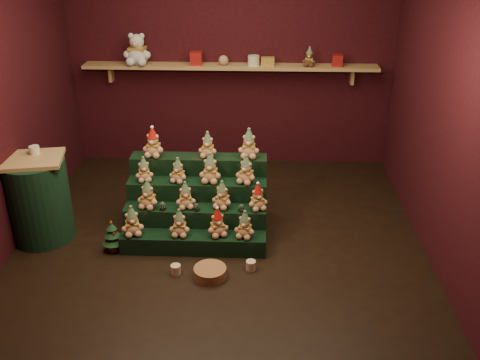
{
  "coord_description": "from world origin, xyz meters",
  "views": [
    {
      "loc": [
        0.38,
        -4.59,
        2.88
      ],
      "look_at": [
        0.19,
        0.25,
        0.55
      ],
      "focal_mm": 40.0,
      "sensor_mm": 36.0,
      "label": 1
    }
  ],
  "objects_px": {
    "side_table": "(39,199)",
    "mug_right": "(251,265)",
    "snow_globe_b": "(197,207)",
    "white_bear": "(137,45)",
    "snow_globe_a": "(163,206)",
    "brown_bear": "(309,57)",
    "wicker_basket": "(210,272)",
    "mug_left": "(176,270)",
    "snow_globe_c": "(241,208)",
    "mini_christmas_tree": "(112,236)",
    "riser_tier_front": "(193,243)"
  },
  "relations": [
    {
      "from": "riser_tier_front",
      "to": "wicker_basket",
      "type": "relative_size",
      "value": 4.74
    },
    {
      "from": "snow_globe_a",
      "to": "wicker_basket",
      "type": "relative_size",
      "value": 0.3
    },
    {
      "from": "side_table",
      "to": "white_bear",
      "type": "distance_m",
      "value": 2.28
    },
    {
      "from": "riser_tier_front",
      "to": "side_table",
      "type": "bearing_deg",
      "value": 172.62
    },
    {
      "from": "brown_bear",
      "to": "mug_left",
      "type": "bearing_deg",
      "value": -107.86
    },
    {
      "from": "snow_globe_a",
      "to": "brown_bear",
      "type": "relative_size",
      "value": 0.39
    },
    {
      "from": "wicker_basket",
      "to": "snow_globe_a",
      "type": "bearing_deg",
      "value": 131.44
    },
    {
      "from": "mug_right",
      "to": "wicker_basket",
      "type": "height_order",
      "value": "wicker_basket"
    },
    {
      "from": "side_table",
      "to": "brown_bear",
      "type": "relative_size",
      "value": 3.9
    },
    {
      "from": "mug_left",
      "to": "riser_tier_front",
      "type": "bearing_deg",
      "value": 73.11
    },
    {
      "from": "snow_globe_a",
      "to": "side_table",
      "type": "relative_size",
      "value": 0.1
    },
    {
      "from": "mug_right",
      "to": "side_table",
      "type": "bearing_deg",
      "value": 166.94
    },
    {
      "from": "snow_globe_a",
      "to": "snow_globe_b",
      "type": "xyz_separation_m",
      "value": [
        0.33,
        0.0,
        -0.0
      ]
    },
    {
      "from": "snow_globe_c",
      "to": "mug_left",
      "type": "distance_m",
      "value": 0.87
    },
    {
      "from": "brown_bear",
      "to": "riser_tier_front",
      "type": "bearing_deg",
      "value": -109.75
    },
    {
      "from": "mini_christmas_tree",
      "to": "mug_right",
      "type": "distance_m",
      "value": 1.37
    },
    {
      "from": "white_bear",
      "to": "mug_left",
      "type": "bearing_deg",
      "value": -68.77
    },
    {
      "from": "snow_globe_b",
      "to": "brown_bear",
      "type": "distance_m",
      "value": 2.46
    },
    {
      "from": "snow_globe_a",
      "to": "brown_bear",
      "type": "xyz_separation_m",
      "value": [
        1.51,
        1.91,
        1.03
      ]
    },
    {
      "from": "snow_globe_b",
      "to": "mug_right",
      "type": "bearing_deg",
      "value": -39.76
    },
    {
      "from": "mini_christmas_tree",
      "to": "snow_globe_c",
      "type": "bearing_deg",
      "value": 8.62
    },
    {
      "from": "white_bear",
      "to": "riser_tier_front",
      "type": "bearing_deg",
      "value": -63.03
    },
    {
      "from": "riser_tier_front",
      "to": "white_bear",
      "type": "relative_size",
      "value": 2.95
    },
    {
      "from": "snow_globe_b",
      "to": "mug_left",
      "type": "distance_m",
      "value": 0.66
    },
    {
      "from": "mug_left",
      "to": "brown_bear",
      "type": "bearing_deg",
      "value": 61.75
    },
    {
      "from": "mug_right",
      "to": "riser_tier_front",
      "type": "bearing_deg",
      "value": 152.9
    },
    {
      "from": "brown_bear",
      "to": "snow_globe_c",
      "type": "bearing_deg",
      "value": -100.87
    },
    {
      "from": "snow_globe_c",
      "to": "brown_bear",
      "type": "relative_size",
      "value": 0.36
    },
    {
      "from": "riser_tier_front",
      "to": "snow_globe_b",
      "type": "xyz_separation_m",
      "value": [
        0.02,
        0.16,
        0.31
      ]
    },
    {
      "from": "snow_globe_a",
      "to": "snow_globe_b",
      "type": "bearing_deg",
      "value": 0.0
    },
    {
      "from": "side_table",
      "to": "mug_right",
      "type": "relative_size",
      "value": 9.62
    },
    {
      "from": "side_table",
      "to": "mug_left",
      "type": "xyz_separation_m",
      "value": [
        1.42,
        -0.58,
        -0.39
      ]
    },
    {
      "from": "snow_globe_b",
      "to": "snow_globe_c",
      "type": "height_order",
      "value": "snow_globe_c"
    },
    {
      "from": "mug_left",
      "to": "mug_right",
      "type": "relative_size",
      "value": 1.01
    },
    {
      "from": "white_bear",
      "to": "brown_bear",
      "type": "relative_size",
      "value": 2.12
    },
    {
      "from": "snow_globe_a",
      "to": "snow_globe_c",
      "type": "xyz_separation_m",
      "value": [
        0.77,
        0.0,
        -0.0
      ]
    },
    {
      "from": "snow_globe_b",
      "to": "side_table",
      "type": "xyz_separation_m",
      "value": [
        -1.57,
        0.04,
        0.03
      ]
    },
    {
      "from": "snow_globe_b",
      "to": "white_bear",
      "type": "xyz_separation_m",
      "value": [
        -0.9,
        1.91,
        1.16
      ]
    },
    {
      "from": "snow_globe_b",
      "to": "wicker_basket",
      "type": "relative_size",
      "value": 0.26
    },
    {
      "from": "riser_tier_front",
      "to": "snow_globe_c",
      "type": "relative_size",
      "value": 17.54
    },
    {
      "from": "mini_christmas_tree",
      "to": "brown_bear",
      "type": "height_order",
      "value": "brown_bear"
    },
    {
      "from": "mug_left",
      "to": "mug_right",
      "type": "bearing_deg",
      "value": 7.89
    },
    {
      "from": "brown_bear",
      "to": "mini_christmas_tree",
      "type": "bearing_deg",
      "value": -122.97
    },
    {
      "from": "mug_left",
      "to": "brown_bear",
      "type": "height_order",
      "value": "brown_bear"
    },
    {
      "from": "brown_bear",
      "to": "snow_globe_b",
      "type": "bearing_deg",
      "value": -111.26
    },
    {
      "from": "snow_globe_b",
      "to": "white_bear",
      "type": "relative_size",
      "value": 0.16
    },
    {
      "from": "riser_tier_front",
      "to": "snow_globe_b",
      "type": "height_order",
      "value": "snow_globe_b"
    },
    {
      "from": "side_table",
      "to": "wicker_basket",
      "type": "distance_m",
      "value": 1.89
    },
    {
      "from": "snow_globe_b",
      "to": "side_table",
      "type": "height_order",
      "value": "side_table"
    },
    {
      "from": "snow_globe_a",
      "to": "white_bear",
      "type": "distance_m",
      "value": 2.3
    }
  ]
}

